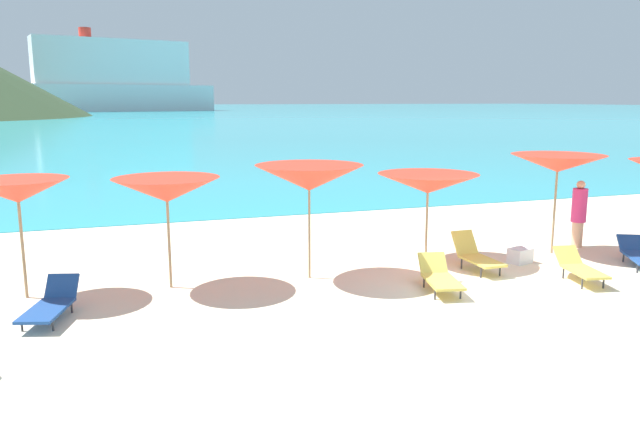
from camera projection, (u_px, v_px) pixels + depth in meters
The scene contains 14 objects.
ground_plane at pixel (328, 212), 21.02m from camera, with size 50.00×100.00×0.30m, color beige.
ocean_water at pixel (134, 109), 225.23m from camera, with size 650.00×440.00×0.02m, color #2DADBC.
umbrella_1 at pixel (17, 191), 11.08m from camera, with size 1.86×1.86×2.24m.
umbrella_2 at pixel (167, 190), 11.72m from camera, with size 2.13×2.13×2.18m.
umbrella_3 at pixel (309, 178), 12.33m from camera, with size 2.41×2.41×2.36m.
umbrella_4 at pixel (428, 184), 13.72m from camera, with size 2.30×2.30×2.02m.
umbrella_5 at pixel (558, 163), 14.36m from camera, with size 2.19×2.19×2.38m.
lounge_chair_0 at pixel (51, 304), 10.31m from camera, with size 0.95×1.60×0.60m.
lounge_chair_4 at pixel (579, 267), 12.43m from camera, with size 0.78×1.48×0.59m.
lounge_chair_5 at pixel (476, 255), 13.24m from camera, with size 0.56×1.42×0.76m.
lounge_chair_7 at pixel (440, 276), 11.83m from camera, with size 0.85×1.49×0.61m.
beachgoer_1 at pixel (579, 212), 15.22m from camera, with size 0.36×0.36×1.68m.
cooler_box at pixel (520, 256), 13.84m from camera, with size 0.50×0.36×0.34m, color white.
cruise_ship at pixel (114, 80), 188.72m from camera, with size 62.02×24.12×24.72m.
Camera 1 is at (-6.79, -9.52, 3.66)m, focal length 34.31 mm.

